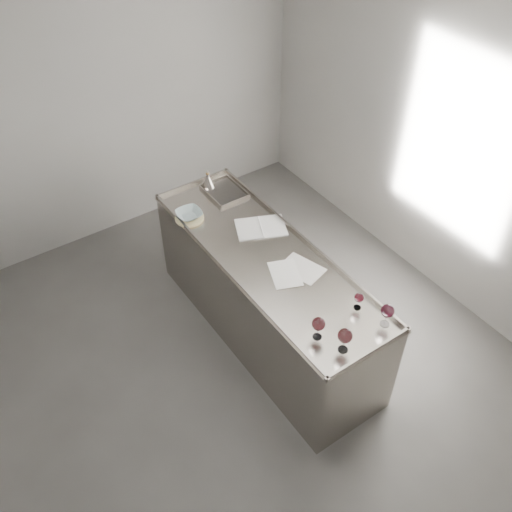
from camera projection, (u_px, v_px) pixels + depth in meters
room_shell at (233, 259)px, 3.86m from camera, size 4.54×5.04×2.84m
counter at (266, 296)px, 4.88m from camera, size 0.77×2.42×0.97m
wine_glass_left at (319, 324)px, 3.86m from camera, size 0.09×0.09×0.18m
wine_glass_middle at (345, 336)px, 3.77m from camera, size 0.10×0.10×0.20m
wine_glass_right at (388, 311)px, 3.94m from camera, size 0.10×0.10×0.19m
wine_glass_small at (359, 298)px, 4.08m from camera, size 0.07×0.07×0.14m
notebook at (261, 227)px, 4.81m from camera, size 0.50×0.43×0.02m
loose_paper_top at (302, 269)px, 4.45m from camera, size 0.32×0.38×0.00m
loose_paper_under at (285, 274)px, 4.40m from camera, size 0.32×0.37×0.00m
trivet at (189, 218)px, 4.90m from camera, size 0.31×0.31×0.02m
ceramic_bowl at (189, 214)px, 4.88m from camera, size 0.23×0.23×0.05m
wine_funnel at (208, 181)px, 5.22m from camera, size 0.13×0.13×0.19m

